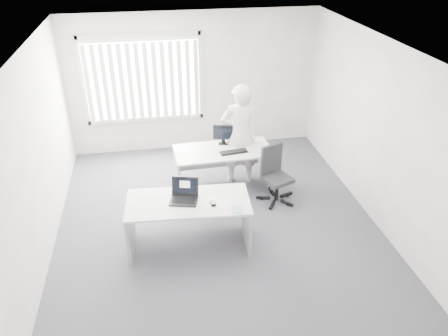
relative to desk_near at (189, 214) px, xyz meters
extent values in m
plane|color=#595860|center=(0.49, 0.31, -0.57)|extent=(6.00, 6.00, 0.00)
cube|color=white|center=(0.49, 3.31, 0.83)|extent=(5.00, 0.02, 2.80)
cube|color=white|center=(0.49, -2.69, 0.83)|extent=(5.00, 0.02, 2.80)
cube|color=white|center=(-2.01, 0.31, 0.83)|extent=(0.02, 6.00, 2.80)
cube|color=white|center=(2.99, 0.31, 0.83)|extent=(0.02, 6.00, 2.80)
cube|color=silver|center=(0.49, 0.31, 2.23)|extent=(5.00, 6.00, 0.02)
cube|color=silver|center=(-0.51, 3.27, 0.98)|extent=(2.32, 0.06, 1.76)
cube|color=white|center=(0.00, 0.00, 0.21)|extent=(1.79, 0.94, 0.03)
cube|color=#A3A3A6|center=(-0.84, 0.06, -0.19)|extent=(0.10, 0.75, 0.76)
cube|color=#A3A3A6|center=(0.84, -0.06, -0.19)|extent=(0.10, 0.75, 0.76)
cube|color=white|center=(0.77, 1.52, 0.18)|extent=(1.71, 0.85, 0.03)
cube|color=#A3A3A6|center=(-0.05, 1.49, -0.20)|extent=(0.07, 0.73, 0.74)
cube|color=#A3A3A6|center=(1.59, 1.55, -0.20)|extent=(0.07, 0.73, 0.74)
cylinder|color=black|center=(1.60, 0.95, -0.53)|extent=(0.73, 0.73, 0.07)
cylinder|color=black|center=(1.60, 0.95, -0.36)|extent=(0.07, 0.07, 0.43)
cube|color=black|center=(1.60, 0.95, -0.14)|extent=(0.56, 0.56, 0.07)
cube|color=black|center=(1.53, 1.13, 0.16)|extent=(0.40, 0.20, 0.51)
imported|color=silver|center=(1.11, 1.72, 0.37)|extent=(0.72, 0.51, 1.88)
cube|color=white|center=(0.40, -0.09, 0.22)|extent=(0.37, 0.30, 0.00)
cube|color=white|center=(0.64, -0.33, 0.23)|extent=(0.15, 0.20, 0.01)
cube|color=black|center=(0.93, 1.39, 0.21)|extent=(0.49, 0.21, 0.02)
camera|label=1|loc=(-0.40, -5.13, 3.65)|focal=35.00mm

